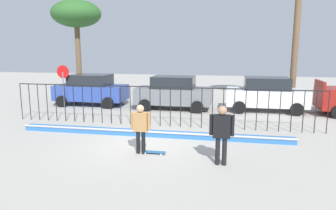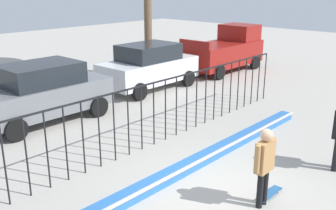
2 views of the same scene
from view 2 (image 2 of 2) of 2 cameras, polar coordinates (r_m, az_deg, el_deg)
ground_plane at (r=8.65m, az=7.55°, el=-12.64°), size 60.00×60.00×0.00m
bowl_coping_ledge at (r=9.22m, az=1.58°, el=-9.63°), size 11.00×0.40×0.27m
perimeter_fence at (r=9.96m, az=-5.88°, el=-1.45°), size 14.04×0.04×1.79m
skateboarder at (r=7.92m, az=13.98°, el=-7.93°), size 0.67×0.25×1.66m
skateboard at (r=8.70m, az=14.64°, el=-12.47°), size 0.80×0.20×0.07m
parked_car_gray at (r=13.10m, az=-17.93°, el=1.82°), size 4.30×2.12×1.90m
parked_car_white at (r=16.41m, az=-2.83°, el=5.71°), size 4.30×2.12×1.90m
pickup_truck at (r=20.14m, az=8.42°, el=7.94°), size 4.70×2.12×2.24m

